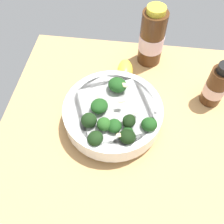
% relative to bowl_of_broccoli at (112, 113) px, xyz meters
% --- Properties ---
extents(ground_plane, '(0.61, 0.61, 0.04)m').
position_rel_bowl_of_broccoli_xyz_m(ground_plane, '(0.04, -0.02, -0.06)').
color(ground_plane, tan).
extents(bowl_of_broccoli, '(0.22, 0.22, 0.10)m').
position_rel_bowl_of_broccoli_xyz_m(bowl_of_broccoli, '(0.00, 0.00, 0.00)').
color(bowl_of_broccoli, white).
rests_on(bowl_of_broccoli, ground_plane).
extents(lemon_wedge, '(0.04, 0.08, 0.04)m').
position_rel_bowl_of_broccoli_xyz_m(lemon_wedge, '(0.01, 0.15, -0.02)').
color(lemon_wedge, yellow).
rests_on(lemon_wedge, ground_plane).
extents(bottle_tall, '(0.05, 0.05, 0.12)m').
position_rel_bowl_of_broccoli_xyz_m(bottle_tall, '(0.23, 0.10, 0.01)').
color(bottle_tall, '#472814').
rests_on(bottle_tall, ground_plane).
extents(bottle_short, '(0.07, 0.07, 0.17)m').
position_rel_bowl_of_broccoli_xyz_m(bottle_short, '(0.07, 0.23, 0.04)').
color(bottle_short, '#472814').
rests_on(bottle_short, ground_plane).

